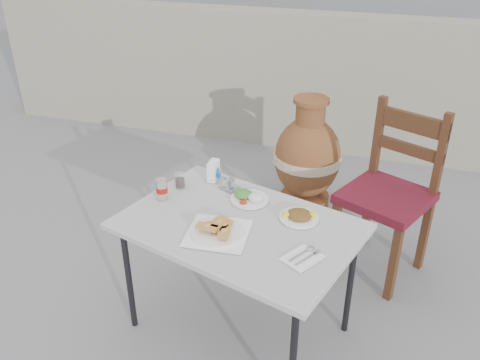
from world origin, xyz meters
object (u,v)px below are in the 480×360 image
(cola_glass, at_px, (180,181))
(terracotta_urn, at_px, (307,158))
(cafe_table, at_px, (239,231))
(salad_rice_plate, at_px, (249,197))
(condiment_caddy, at_px, (229,184))
(napkin_holder, at_px, (213,171))
(salad_chopped_plate, at_px, (299,216))
(soda_can, at_px, (162,189))
(chair, at_px, (390,192))
(pide_plate, at_px, (218,228))

(cola_glass, xyz_separation_m, terracotta_urn, (0.50, 1.10, -0.31))
(terracotta_urn, bearing_deg, cafe_table, -94.01)
(salad_rice_plate, bearing_deg, cafe_table, -86.52)
(condiment_caddy, xyz_separation_m, terracotta_urn, (0.24, 1.04, -0.30))
(cafe_table, height_order, cola_glass, cola_glass)
(cafe_table, relative_size, napkin_holder, 11.60)
(salad_chopped_plate, height_order, soda_can, soda_can)
(condiment_caddy, bearing_deg, cola_glass, -166.62)
(cafe_table, xyz_separation_m, cola_glass, (-0.41, 0.25, 0.08))
(salad_chopped_plate, distance_m, chair, 0.78)
(salad_rice_plate, bearing_deg, terracotta_urn, 84.54)
(salad_rice_plate, bearing_deg, salad_chopped_plate, -18.92)
(salad_rice_plate, relative_size, napkin_holder, 1.79)
(salad_chopped_plate, distance_m, condiment_caddy, 0.45)
(pide_plate, xyz_separation_m, chair, (0.74, 0.88, -0.16))
(salad_rice_plate, relative_size, soda_can, 1.83)
(salad_chopped_plate, bearing_deg, cafe_table, -154.95)
(cafe_table, height_order, soda_can, soda_can)
(salad_rice_plate, bearing_deg, soda_can, -165.76)
(salad_chopped_plate, bearing_deg, pide_plate, -145.11)
(pide_plate, relative_size, salad_chopped_plate, 1.59)
(salad_rice_plate, bearing_deg, condiment_caddy, 147.09)
(cola_glass, bearing_deg, terracotta_urn, 65.53)
(chair, height_order, terracotta_urn, chair)
(pide_plate, distance_m, terracotta_urn, 1.49)
(pide_plate, bearing_deg, napkin_holder, 111.96)
(pide_plate, xyz_separation_m, cola_glass, (-0.34, 0.35, 0.01))
(salad_chopped_plate, relative_size, chair, 0.19)
(cafe_table, height_order, salad_rice_plate, salad_rice_plate)
(cola_glass, relative_size, chair, 0.08)
(condiment_caddy, bearing_deg, soda_can, -146.48)
(napkin_holder, bearing_deg, salad_rice_plate, -32.73)
(cafe_table, distance_m, cola_glass, 0.48)
(cafe_table, bearing_deg, condiment_caddy, 115.83)
(soda_can, bearing_deg, salad_rice_plate, 14.24)
(soda_can, xyz_separation_m, condiment_caddy, (0.30, 0.20, -0.03))
(soda_can, distance_m, terracotta_urn, 1.39)
(condiment_caddy, distance_m, chair, 0.96)
(pide_plate, relative_size, terracotta_urn, 0.36)
(napkin_holder, height_order, chair, chair)
(cafe_table, relative_size, soda_can, 11.84)
(cafe_table, height_order, chair, chair)
(soda_can, height_order, napkin_holder, napkin_holder)
(cola_glass, bearing_deg, condiment_caddy, 13.38)
(salad_rice_plate, bearing_deg, cola_glass, 176.16)
(salad_rice_plate, height_order, condiment_caddy, condiment_caddy)
(chair, bearing_deg, cola_glass, -128.91)
(chair, xyz_separation_m, terracotta_urn, (-0.58, 0.57, -0.14))
(salad_chopped_plate, xyz_separation_m, condiment_caddy, (-0.41, 0.18, 0.01))
(cafe_table, distance_m, pide_plate, 0.15)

